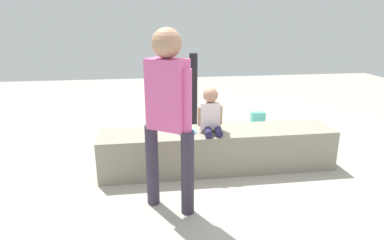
# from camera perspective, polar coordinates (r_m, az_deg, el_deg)

# --- Properties ---
(ground_plane) EXTENTS (12.00, 12.00, 0.00)m
(ground_plane) POSITION_cam_1_polar(r_m,az_deg,el_deg) (3.81, 4.39, -8.23)
(ground_plane) COLOR #A9A296
(concrete_ledge) EXTENTS (2.58, 0.51, 0.45)m
(concrete_ledge) POSITION_cam_1_polar(r_m,az_deg,el_deg) (3.71, 4.47, -5.10)
(concrete_ledge) COLOR gray
(concrete_ledge) RESTS_ON ground_plane
(child_seated) EXTENTS (0.28, 0.33, 0.48)m
(child_seated) POSITION_cam_1_polar(r_m,az_deg,el_deg) (3.53, 3.26, 1.27)
(child_seated) COLOR #231E45
(child_seated) RESTS_ON concrete_ledge
(adult_standing) EXTENTS (0.40, 0.34, 1.57)m
(adult_standing) POSITION_cam_1_polar(r_m,az_deg,el_deg) (2.70, -4.15, 2.43)
(adult_standing) COLOR #332C3D
(adult_standing) RESTS_ON ground_plane
(cake_plate) EXTENTS (0.22, 0.22, 0.07)m
(cake_plate) POSITION_cam_1_polar(r_m,az_deg,el_deg) (3.56, -1.04, -1.82)
(cake_plate) COLOR #4CA5D8
(cake_plate) RESTS_ON concrete_ledge
(gift_bag) EXTENTS (0.21, 0.11, 0.29)m
(gift_bag) POSITION_cam_1_polar(r_m,az_deg,el_deg) (5.21, 11.29, 0.06)
(gift_bag) COLOR #59C6B2
(gift_bag) RESTS_ON ground_plane
(railing_post) EXTENTS (0.36, 0.36, 1.19)m
(railing_post) POSITION_cam_1_polar(r_m,az_deg,el_deg) (4.52, 0.23, 2.12)
(railing_post) COLOR black
(railing_post) RESTS_ON ground_plane
(water_bottle_near_gift) EXTENTS (0.06, 0.06, 0.21)m
(water_bottle_near_gift) POSITION_cam_1_polar(r_m,az_deg,el_deg) (4.35, 2.81, -3.47)
(water_bottle_near_gift) COLOR silver
(water_bottle_near_gift) RESTS_ON ground_plane
(cake_box_white) EXTENTS (0.37, 0.39, 0.13)m
(cake_box_white) POSITION_cam_1_polar(r_m,az_deg,el_deg) (4.36, 8.52, -4.05)
(cake_box_white) COLOR white
(cake_box_white) RESTS_ON ground_plane
(handbag_black_leather) EXTENTS (0.28, 0.12, 0.32)m
(handbag_black_leather) POSITION_cam_1_polar(r_m,az_deg,el_deg) (4.63, 15.41, -2.58)
(handbag_black_leather) COLOR black
(handbag_black_leather) RESTS_ON ground_plane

